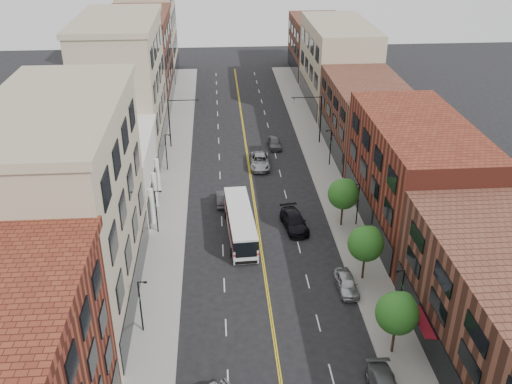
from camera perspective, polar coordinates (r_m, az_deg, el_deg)
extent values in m
cube|color=gray|center=(73.03, -8.29, 0.54)|extent=(4.00, 110.00, 0.15)
cube|color=gray|center=(74.17, 7.29, 1.06)|extent=(4.00, 110.00, 0.15)
cube|color=tan|center=(50.82, -18.26, -2.00)|extent=(10.00, 22.00, 18.00)
cube|color=silver|center=(68.69, -14.53, 1.75)|extent=(10.00, 14.00, 8.00)
cube|color=tan|center=(82.56, -13.13, 10.02)|extent=(10.00, 20.00, 18.00)
cube|color=brown|center=(102.03, -11.54, 12.60)|extent=(10.00, 20.00, 15.00)
cube|color=tan|center=(118.92, -10.71, 16.00)|extent=(10.00, 16.00, 20.00)
cube|color=maroon|center=(63.92, 15.61, 1.60)|extent=(10.00, 22.00, 12.00)
cube|color=brown|center=(82.76, 11.00, 7.35)|extent=(10.00, 20.00, 10.00)
cube|color=tan|center=(101.65, 8.19, 12.52)|extent=(10.00, 22.00, 14.00)
cube|color=brown|center=(121.05, 6.20, 14.31)|extent=(10.00, 18.00, 11.00)
cylinder|color=black|center=(48.25, 13.57, -14.12)|extent=(0.22, 0.22, 2.50)
sphere|color=#1B5919|center=(46.57, 13.93, -11.68)|extent=(3.40, 3.40, 3.40)
sphere|color=#1B5919|center=(46.69, 14.45, -10.83)|extent=(2.04, 2.04, 2.04)
cylinder|color=black|center=(55.75, 10.68, -7.38)|extent=(0.22, 0.22, 2.50)
sphere|color=#1B5919|center=(54.30, 10.92, -5.09)|extent=(3.40, 3.40, 3.40)
sphere|color=#1B5919|center=(54.48, 11.38, -4.38)|extent=(2.04, 2.04, 2.04)
cylinder|color=black|center=(63.93, 8.57, -2.29)|extent=(0.22, 0.22, 2.50)
sphere|color=#1B5919|center=(62.68, 8.73, -0.19)|extent=(3.40, 3.40, 3.40)
sphere|color=#1B5919|center=(62.90, 9.14, 0.41)|extent=(2.04, 2.04, 2.04)
cylinder|color=black|center=(49.02, -11.47, -11.18)|extent=(0.14, 0.14, 5.00)
cylinder|color=black|center=(47.47, -11.33, -8.82)|extent=(0.70, 0.10, 0.10)
cube|color=black|center=(47.47, -11.02, -8.86)|extent=(0.28, 0.14, 0.14)
cube|color=#19592D|center=(48.47, -11.57, -10.35)|extent=(0.04, 0.55, 0.35)
cylinder|color=black|center=(62.25, -9.93, -1.96)|extent=(0.14, 0.14, 5.00)
cylinder|color=black|center=(61.04, -9.79, 0.09)|extent=(0.70, 0.10, 0.10)
cube|color=black|center=(61.03, -9.55, 0.06)|extent=(0.28, 0.14, 0.14)
cube|color=#19592D|center=(61.82, -10.00, -1.23)|extent=(0.04, 0.55, 0.35)
cylinder|color=black|center=(76.54, -8.96, 3.93)|extent=(0.14, 0.14, 5.00)
cylinder|color=black|center=(75.56, -8.83, 5.68)|extent=(0.70, 0.10, 0.10)
cube|color=black|center=(75.56, -8.64, 5.65)|extent=(0.28, 0.14, 0.14)
cube|color=#19592D|center=(76.19, -9.01, 4.55)|extent=(0.04, 0.55, 0.35)
cylinder|color=black|center=(50.87, 14.30, -9.92)|extent=(0.14, 0.14, 5.00)
cylinder|color=black|center=(49.32, 14.25, -7.64)|extent=(0.70, 0.10, 0.10)
cube|color=black|center=(49.27, 13.96, -7.71)|extent=(0.28, 0.14, 0.14)
cube|color=#19592D|center=(50.34, 14.42, -9.11)|extent=(0.04, 0.55, 0.35)
cylinder|color=black|center=(63.71, 10.14, -1.25)|extent=(0.14, 0.14, 5.00)
cylinder|color=black|center=(62.48, 10.01, 0.75)|extent=(0.70, 0.10, 0.10)
cube|color=black|center=(62.44, 9.79, 0.70)|extent=(0.28, 0.14, 0.14)
cube|color=#19592D|center=(63.29, 10.21, -0.53)|extent=(0.04, 0.55, 0.35)
cylinder|color=black|center=(77.74, 7.45, 4.42)|extent=(0.14, 0.14, 5.00)
cylinder|color=black|center=(76.73, 7.30, 6.13)|extent=(0.70, 0.10, 0.10)
cube|color=black|center=(76.70, 7.12, 6.09)|extent=(0.28, 0.14, 0.14)
cube|color=#19592D|center=(77.39, 7.49, 5.03)|extent=(0.04, 0.55, 0.35)
cylinder|color=black|center=(83.53, -8.65, 6.81)|extent=(0.18, 0.18, 7.20)
cylinder|color=black|center=(82.25, -7.28, 9.09)|extent=(4.40, 0.12, 0.12)
imported|color=black|center=(82.30, -5.99, 8.88)|extent=(0.15, 0.18, 0.90)
cylinder|color=black|center=(84.63, 6.47, 7.23)|extent=(0.18, 0.18, 7.20)
cylinder|color=black|center=(83.15, 5.08, 9.41)|extent=(4.40, 0.12, 0.12)
imported|color=black|center=(83.01, 3.83, 9.14)|extent=(0.15, 0.18, 0.90)
cube|color=silver|center=(61.39, -1.59, -3.10)|extent=(3.14, 11.76, 2.81)
cube|color=black|center=(61.05, -1.60, -2.55)|extent=(3.18, 11.80, 1.02)
cube|color=#BD0D0D|center=(61.54, -1.59, -3.33)|extent=(3.18, 11.80, 0.21)
cube|color=black|center=(56.33, -0.99, -5.89)|extent=(2.13, 0.17, 1.55)
cylinder|color=black|center=(58.62, -2.44, -6.05)|extent=(0.32, 0.94, 0.93)
cylinder|color=black|center=(58.84, 0.05, -5.88)|extent=(0.32, 0.94, 0.93)
cylinder|color=black|center=(65.21, -3.05, -2.30)|extent=(0.32, 0.94, 0.93)
cylinder|color=black|center=(65.41, -0.81, -2.16)|extent=(0.32, 0.94, 0.93)
imported|color=#B6B8BE|center=(54.48, 9.05, -9.00)|extent=(1.84, 4.40, 1.49)
imported|color=#424247|center=(68.30, -3.37, -0.65)|extent=(1.48, 4.04, 1.32)
imported|color=black|center=(63.32, 3.84, -2.93)|extent=(3.09, 5.97, 1.65)
imported|color=#93969A|center=(77.52, 0.40, 3.11)|extent=(3.01, 5.95, 1.61)
imported|color=#515156|center=(83.70, 1.84, 4.95)|extent=(1.88, 4.41, 1.49)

